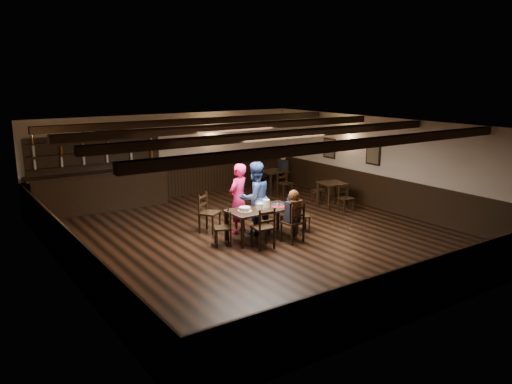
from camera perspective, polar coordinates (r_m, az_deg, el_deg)
ground at (r=12.29m, az=0.28°, el=-5.11°), size 10.00×10.00×0.00m
room_shell at (r=11.90m, az=0.22°, el=2.96°), size 9.02×10.02×2.71m
dining_table at (r=11.96m, az=0.61°, el=-2.23°), size 1.67×0.84×0.75m
chair_near_left at (r=11.29m, az=1.02°, el=-3.79°), size 0.48×0.46×0.96m
chair_near_right at (r=11.73m, az=4.48°, el=-3.19°), size 0.49×0.47×0.95m
chair_end_left at (r=11.56m, az=-3.48°, el=-3.76°), size 0.49×0.50×0.84m
chair_end_right at (r=12.60m, az=4.96°, el=-2.47°), size 0.47×0.48×0.80m
chair_far_pushed at (r=12.58m, az=-5.69°, el=-1.99°), size 0.63×0.62×0.99m
woman_pink at (r=12.38m, az=-2.05°, el=-0.76°), size 0.75×0.63×1.76m
man_blue at (r=12.36m, az=-0.12°, el=-0.66°), size 0.89×0.71×1.80m
seated_person at (r=11.70m, az=4.28°, el=-1.82°), size 0.34×0.51×0.83m
cake at (r=11.69m, az=-1.30°, el=-1.99°), size 0.33×0.33×0.10m
plate_stack_a at (r=11.82m, az=0.46°, el=-1.66°), size 0.16×0.16×0.15m
plate_stack_b at (r=12.00m, az=1.18°, el=-1.32°), size 0.17×0.17×0.20m
tea_light at (r=12.07m, az=0.49°, el=-1.61°), size 0.05×0.05×0.06m
salt_shaker at (r=12.08m, az=2.43°, el=-1.50°), size 0.03×0.03×0.09m
pepper_shaker at (r=12.08m, az=2.61°, el=-1.50°), size 0.04×0.04×0.09m
drink_glass at (r=12.18m, az=1.12°, el=-1.32°), size 0.07×0.07×0.11m
menu_red at (r=12.12m, az=2.57°, el=-1.67°), size 0.39×0.32×0.00m
menu_blue at (r=12.32m, az=2.48°, el=-1.41°), size 0.31×0.29×0.00m
bar_counter at (r=15.27m, az=-17.38°, el=0.71°), size 4.09×0.70×2.20m
back_table_a at (r=15.06m, az=8.72°, el=0.68°), size 0.84×0.84×0.75m
back_table_b at (r=16.77m, az=1.93°, el=2.11°), size 0.82×0.82×0.75m
bg_patron_left at (r=16.51m, az=0.11°, el=2.49°), size 0.22×0.34×0.68m
bg_patron_right at (r=17.30m, az=3.11°, el=3.16°), size 0.32×0.43×0.80m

